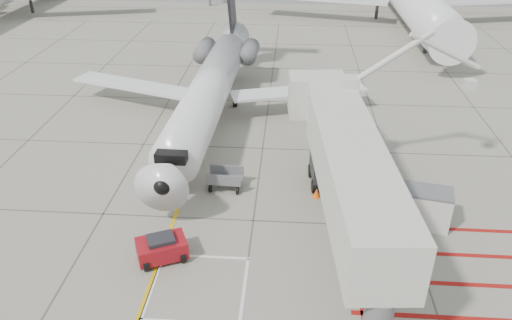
# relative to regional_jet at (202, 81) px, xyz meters

# --- Properties ---
(ground_plane) EXTENTS (260.00, 260.00, 0.00)m
(ground_plane) POSITION_rel_regional_jet_xyz_m (4.13, -13.78, -3.89)
(ground_plane) COLOR gray
(ground_plane) RESTS_ON ground
(regional_jet) EXTENTS (24.32, 30.30, 7.78)m
(regional_jet) POSITION_rel_regional_jet_xyz_m (0.00, 0.00, 0.00)
(regional_jet) COLOR silver
(regional_jet) RESTS_ON ground_plane
(jet_bridge) EXTENTS (10.07, 18.82, 7.27)m
(jet_bridge) POSITION_rel_regional_jet_xyz_m (8.71, -11.59, -0.25)
(jet_bridge) COLOR silver
(jet_bridge) RESTS_ON ground_plane
(pushback_tug) EXTENTS (2.62, 2.20, 1.31)m
(pushback_tug) POSITION_rel_regional_jet_xyz_m (0.14, -13.04, -3.24)
(pushback_tug) COLOR maroon
(pushback_tug) RESTS_ON ground_plane
(baggage_cart) EXTENTS (2.05, 1.36, 1.25)m
(baggage_cart) POSITION_rel_regional_jet_xyz_m (2.30, -6.79, -3.26)
(baggage_cart) COLOR #5D5E62
(baggage_cart) RESTS_ON ground_plane
(ground_power_unit) EXTENTS (2.80, 1.97, 2.02)m
(ground_power_unit) POSITION_rel_regional_jet_xyz_m (12.77, -9.39, -2.88)
(ground_power_unit) COLOR silver
(ground_power_unit) RESTS_ON ground_plane
(cone_nose) EXTENTS (0.37, 0.37, 0.51)m
(cone_nose) POSITION_rel_regional_jet_xyz_m (-0.73, -6.58, -3.63)
(cone_nose) COLOR #DE5A0B
(cone_nose) RESTS_ON ground_plane
(cone_side) EXTENTS (0.40, 0.40, 0.56)m
(cone_side) POSITION_rel_regional_jet_xyz_m (7.47, -7.33, -3.61)
(cone_side) COLOR #F6530C
(cone_side) RESTS_ON ground_plane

